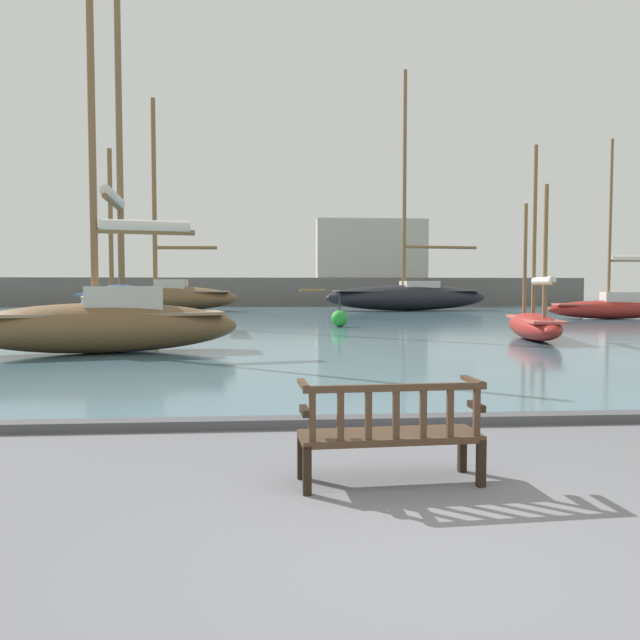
{
  "coord_description": "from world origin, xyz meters",
  "views": [
    {
      "loc": [
        -1.09,
        -3.82,
        1.75
      ],
      "look_at": [
        -0.03,
        10.0,
        1.0
      ],
      "focal_mm": 35.0,
      "sensor_mm": 36.0,
      "label": 1
    }
  ],
  "objects_px": {
    "sailboat_nearest_port": "(534,322)",
    "channel_buoy": "(339,318)",
    "sailboat_distant_harbor": "(105,322)",
    "sailboat_far_port": "(121,299)",
    "sailboat_mid_starboard": "(408,295)",
    "park_bench": "(390,431)",
    "sailboat_outer_starboard": "(159,295)",
    "sailboat_outer_port": "(613,306)"
  },
  "relations": [
    {
      "from": "park_bench",
      "to": "sailboat_outer_starboard",
      "type": "xyz_separation_m",
      "value": [
        -8.56,
        37.01,
        0.73
      ]
    },
    {
      "from": "sailboat_nearest_port",
      "to": "sailboat_outer_port",
      "type": "xyz_separation_m",
      "value": [
        9.24,
        11.73,
        0.13
      ]
    },
    {
      "from": "park_bench",
      "to": "sailboat_distant_harbor",
      "type": "xyz_separation_m",
      "value": [
        -5.23,
        10.57,
        0.39
      ]
    },
    {
      "from": "channel_buoy",
      "to": "sailboat_distant_harbor",
      "type": "bearing_deg",
      "value": -126.2
    },
    {
      "from": "sailboat_outer_starboard",
      "to": "sailboat_outer_port",
      "type": "height_order",
      "value": "sailboat_outer_starboard"
    },
    {
      "from": "sailboat_nearest_port",
      "to": "sailboat_far_port",
      "type": "distance_m",
      "value": 17.3
    },
    {
      "from": "sailboat_far_port",
      "to": "sailboat_outer_port",
      "type": "distance_m",
      "value": 24.21
    },
    {
      "from": "sailboat_distant_harbor",
      "to": "sailboat_mid_starboard",
      "type": "xyz_separation_m",
      "value": [
        13.54,
        26.42,
        0.29
      ]
    },
    {
      "from": "sailboat_nearest_port",
      "to": "channel_buoy",
      "type": "xyz_separation_m",
      "value": [
        -5.44,
        6.48,
        -0.19
      ]
    },
    {
      "from": "park_bench",
      "to": "sailboat_nearest_port",
      "type": "bearing_deg",
      "value": 62.19
    },
    {
      "from": "sailboat_distant_harbor",
      "to": "park_bench",
      "type": "bearing_deg",
      "value": -63.7
    },
    {
      "from": "sailboat_distant_harbor",
      "to": "sailboat_mid_starboard",
      "type": "height_order",
      "value": "sailboat_mid_starboard"
    },
    {
      "from": "sailboat_distant_harbor",
      "to": "sailboat_far_port",
      "type": "relative_size",
      "value": 0.6
    },
    {
      "from": "park_bench",
      "to": "sailboat_outer_starboard",
      "type": "bearing_deg",
      "value": 103.02
    },
    {
      "from": "park_bench",
      "to": "sailboat_far_port",
      "type": "bearing_deg",
      "value": 108.75
    },
    {
      "from": "sailboat_nearest_port",
      "to": "channel_buoy",
      "type": "relative_size",
      "value": 4.37
    },
    {
      "from": "sailboat_nearest_port",
      "to": "sailboat_outer_port",
      "type": "bearing_deg",
      "value": 51.79
    },
    {
      "from": "park_bench",
      "to": "channel_buoy",
      "type": "height_order",
      "value": "channel_buoy"
    },
    {
      "from": "sailboat_distant_harbor",
      "to": "sailboat_outer_starboard",
      "type": "xyz_separation_m",
      "value": [
        -3.33,
        26.44,
        0.33
      ]
    },
    {
      "from": "channel_buoy",
      "to": "sailboat_mid_starboard",
      "type": "bearing_deg",
      "value": 68.71
    },
    {
      "from": "sailboat_far_port",
      "to": "sailboat_outer_port",
      "type": "relative_size",
      "value": 1.58
    },
    {
      "from": "park_bench",
      "to": "channel_buoy",
      "type": "xyz_separation_m",
      "value": [
        1.72,
        20.07,
        -0.04
      ]
    },
    {
      "from": "sailboat_mid_starboard",
      "to": "sailboat_far_port",
      "type": "height_order",
      "value": "sailboat_mid_starboard"
    },
    {
      "from": "sailboat_outer_starboard",
      "to": "sailboat_far_port",
      "type": "relative_size",
      "value": 0.97
    },
    {
      "from": "park_bench",
      "to": "channel_buoy",
      "type": "bearing_deg",
      "value": 85.09
    },
    {
      "from": "sailboat_outer_starboard",
      "to": "sailboat_far_port",
      "type": "xyz_separation_m",
      "value": [
        0.92,
        -14.49,
        -0.01
      ]
    },
    {
      "from": "sailboat_far_port",
      "to": "park_bench",
      "type": "bearing_deg",
      "value": -71.25
    },
    {
      "from": "sailboat_outer_starboard",
      "to": "sailboat_nearest_port",
      "type": "bearing_deg",
      "value": -56.12
    },
    {
      "from": "sailboat_nearest_port",
      "to": "sailboat_far_port",
      "type": "xyz_separation_m",
      "value": [
        -14.81,
        8.93,
        0.56
      ]
    },
    {
      "from": "sailboat_distant_harbor",
      "to": "sailboat_nearest_port",
      "type": "xyz_separation_m",
      "value": [
        12.39,
        3.01,
        -0.24
      ]
    },
    {
      "from": "sailboat_distant_harbor",
      "to": "sailboat_mid_starboard",
      "type": "distance_m",
      "value": 29.69
    },
    {
      "from": "sailboat_far_port",
      "to": "sailboat_outer_port",
      "type": "bearing_deg",
      "value": 6.65
    },
    {
      "from": "sailboat_nearest_port",
      "to": "channel_buoy",
      "type": "height_order",
      "value": "sailboat_nearest_port"
    },
    {
      "from": "sailboat_distant_harbor",
      "to": "sailboat_far_port",
      "type": "xyz_separation_m",
      "value": [
        -2.42,
        11.94,
        0.32
      ]
    },
    {
      "from": "sailboat_nearest_port",
      "to": "sailboat_outer_starboard",
      "type": "distance_m",
      "value": 28.22
    },
    {
      "from": "sailboat_nearest_port",
      "to": "sailboat_far_port",
      "type": "bearing_deg",
      "value": 148.91
    },
    {
      "from": "sailboat_far_port",
      "to": "channel_buoy",
      "type": "bearing_deg",
      "value": -14.64
    },
    {
      "from": "sailboat_mid_starboard",
      "to": "sailboat_distant_harbor",
      "type": "bearing_deg",
      "value": -117.14
    },
    {
      "from": "sailboat_nearest_port",
      "to": "sailboat_outer_port",
      "type": "distance_m",
      "value": 14.93
    },
    {
      "from": "sailboat_outer_starboard",
      "to": "channel_buoy",
      "type": "xyz_separation_m",
      "value": [
        10.28,
        -16.94,
        -0.77
      ]
    },
    {
      "from": "sailboat_mid_starboard",
      "to": "sailboat_nearest_port",
      "type": "bearing_deg",
      "value": -92.81
    },
    {
      "from": "sailboat_outer_starboard",
      "to": "sailboat_mid_starboard",
      "type": "xyz_separation_m",
      "value": [
        16.87,
        -0.02,
        -0.04
      ]
    }
  ]
}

